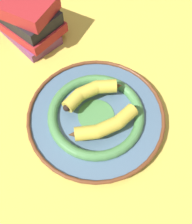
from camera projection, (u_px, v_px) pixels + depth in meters
ground_plane at (87, 113)px, 0.75m from camera, size 2.80×2.80×0.00m
decorative_bowl at (96, 116)px, 0.73m from camera, size 0.38×0.38×0.04m
banana_a at (91, 92)px, 0.72m from camera, size 0.07×0.18×0.04m
banana_b at (105, 126)px, 0.67m from camera, size 0.07×0.20×0.04m
book_stack at (27, 18)px, 0.83m from camera, size 0.24×0.21×0.15m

